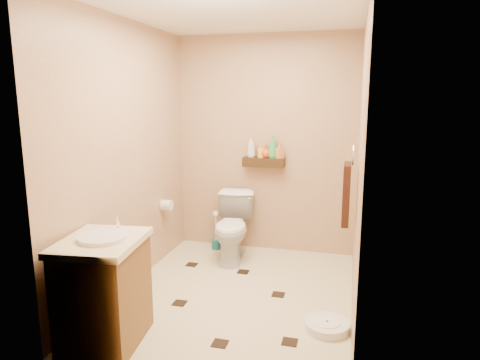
# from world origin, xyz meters

# --- Properties ---
(ground) EXTENTS (2.50, 2.50, 0.00)m
(ground) POSITION_xyz_m (0.00, 0.00, 0.00)
(ground) COLOR beige
(ground) RESTS_ON ground
(wall_back) EXTENTS (2.00, 0.04, 2.40)m
(wall_back) POSITION_xyz_m (0.00, 1.25, 1.20)
(wall_back) COLOR tan
(wall_back) RESTS_ON ground
(wall_front) EXTENTS (2.00, 0.04, 2.40)m
(wall_front) POSITION_xyz_m (0.00, -1.25, 1.20)
(wall_front) COLOR tan
(wall_front) RESTS_ON ground
(wall_left) EXTENTS (0.04, 2.50, 2.40)m
(wall_left) POSITION_xyz_m (-1.00, 0.00, 1.20)
(wall_left) COLOR tan
(wall_left) RESTS_ON ground
(wall_right) EXTENTS (0.04, 2.50, 2.40)m
(wall_right) POSITION_xyz_m (1.00, 0.00, 1.20)
(wall_right) COLOR tan
(wall_right) RESTS_ON ground
(ceiling) EXTENTS (2.00, 2.50, 0.02)m
(ceiling) POSITION_xyz_m (0.00, 0.00, 2.40)
(ceiling) COLOR silver
(ceiling) RESTS_ON wall_back
(wall_shelf) EXTENTS (0.46, 0.14, 0.10)m
(wall_shelf) POSITION_xyz_m (0.00, 1.17, 1.02)
(wall_shelf) COLOR #38240F
(wall_shelf) RESTS_ON wall_back
(floor_accents) EXTENTS (1.31, 1.42, 0.01)m
(floor_accents) POSITION_xyz_m (-0.01, -0.09, 0.00)
(floor_accents) COLOR black
(floor_accents) RESTS_ON ground
(toilet) EXTENTS (0.48, 0.74, 0.71)m
(toilet) POSITION_xyz_m (-0.26, 0.83, 0.35)
(toilet) COLOR white
(toilet) RESTS_ON ground
(vanity) EXTENTS (0.59, 0.69, 0.90)m
(vanity) POSITION_xyz_m (-0.70, -0.95, 0.40)
(vanity) COLOR brown
(vanity) RESTS_ON ground
(bathroom_scale) EXTENTS (0.36, 0.36, 0.07)m
(bathroom_scale) POSITION_xyz_m (0.82, -0.38, 0.03)
(bathroom_scale) COLOR white
(bathroom_scale) RESTS_ON ground
(toilet_brush) EXTENTS (0.10, 0.10, 0.46)m
(toilet_brush) POSITION_xyz_m (-0.53, 1.07, 0.16)
(toilet_brush) COLOR #175D5F
(toilet_brush) RESTS_ON ground
(towel_ring) EXTENTS (0.12, 0.30, 0.76)m
(towel_ring) POSITION_xyz_m (0.91, 0.25, 0.95)
(towel_ring) COLOR silver
(towel_ring) RESTS_ON wall_right
(toilet_paper) EXTENTS (0.12, 0.11, 0.12)m
(toilet_paper) POSITION_xyz_m (-0.94, 0.65, 0.60)
(toilet_paper) COLOR white
(toilet_paper) RESTS_ON wall_left
(bottle_a) EXTENTS (0.11, 0.11, 0.24)m
(bottle_a) POSITION_xyz_m (-0.14, 1.17, 1.19)
(bottle_a) COLOR beige
(bottle_a) RESTS_ON wall_shelf
(bottle_b) EXTENTS (0.09, 0.09, 0.15)m
(bottle_b) POSITION_xyz_m (-0.03, 1.17, 1.14)
(bottle_b) COLOR #FFA835
(bottle_b) RESTS_ON wall_shelf
(bottle_c) EXTENTS (0.13, 0.13, 0.14)m
(bottle_c) POSITION_xyz_m (0.03, 1.17, 1.14)
(bottle_c) COLOR #C24816
(bottle_c) RESTS_ON wall_shelf
(bottle_d) EXTENTS (0.12, 0.12, 0.25)m
(bottle_d) POSITION_xyz_m (0.10, 1.17, 1.19)
(bottle_d) COLOR green
(bottle_d) RESTS_ON wall_shelf
(bottle_e) EXTENTS (0.11, 0.11, 0.17)m
(bottle_e) POSITION_xyz_m (0.17, 1.17, 1.16)
(bottle_e) COLOR #CF7C45
(bottle_e) RESTS_ON wall_shelf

